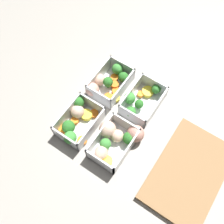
# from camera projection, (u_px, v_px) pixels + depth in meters

# --- Properties ---
(ground_plane) EXTENTS (4.00, 4.00, 0.00)m
(ground_plane) POSITION_uv_depth(u_px,v_px,m) (112.00, 115.00, 0.83)
(ground_plane) COLOR gray
(container_near_left) EXTENTS (0.16, 0.12, 0.06)m
(container_near_left) POSITION_uv_depth(u_px,v_px,m) (108.00, 82.00, 0.85)
(container_near_left) COLOR white
(container_near_left) RESTS_ON ground_plane
(container_near_right) EXTENTS (0.15, 0.11, 0.06)m
(container_near_right) POSITION_uv_depth(u_px,v_px,m) (77.00, 121.00, 0.79)
(container_near_right) COLOR white
(container_near_right) RESTS_ON ground_plane
(container_far_left) EXTENTS (0.15, 0.11, 0.06)m
(container_far_left) POSITION_uv_depth(u_px,v_px,m) (141.00, 101.00, 0.82)
(container_far_left) COLOR white
(container_far_left) RESTS_ON ground_plane
(container_far_right) EXTENTS (0.16, 0.14, 0.06)m
(container_far_right) POSITION_uv_depth(u_px,v_px,m) (117.00, 139.00, 0.76)
(container_far_right) COLOR white
(container_far_right) RESTS_ON ground_plane
(cutting_board) EXTENTS (0.28, 0.18, 0.02)m
(cutting_board) POSITION_uv_depth(u_px,v_px,m) (188.00, 173.00, 0.74)
(cutting_board) COLOR olive
(cutting_board) RESTS_ON ground_plane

